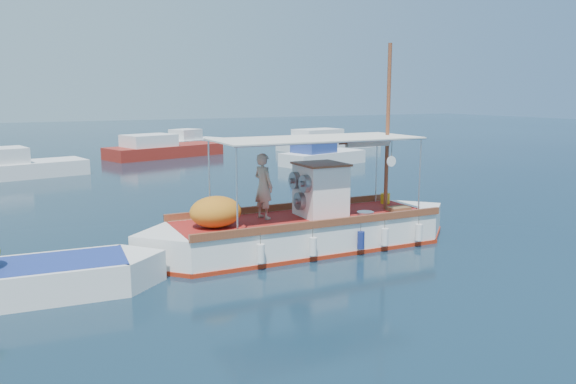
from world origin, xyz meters
name	(u,v)px	position (x,y,z in m)	size (l,w,h in m)	color
ground	(315,240)	(0.00, 0.00, 0.00)	(160.00, 160.00, 0.00)	black
fishing_caique	(303,230)	(-0.76, -0.64, 0.53)	(9.77, 2.93, 5.96)	white
dinghy	(8,284)	(-8.28, -1.25, 0.34)	(6.55, 2.24, 1.60)	white
bg_boat_nw	(15,168)	(-7.49, 18.04, 0.49)	(6.88, 3.67, 1.80)	silver
bg_boat_n	(161,150)	(1.80, 24.06, 0.49)	(8.47, 4.96, 1.80)	maroon
bg_boat_ne	(321,157)	(9.39, 15.36, 0.49)	(5.87, 3.56, 1.80)	silver
bg_boat_e	(328,143)	(15.05, 23.82, 0.49)	(9.21, 4.13, 1.80)	silver
bg_boat_far_n	(191,143)	(5.35, 28.47, 0.49)	(5.39, 4.10, 1.80)	silver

